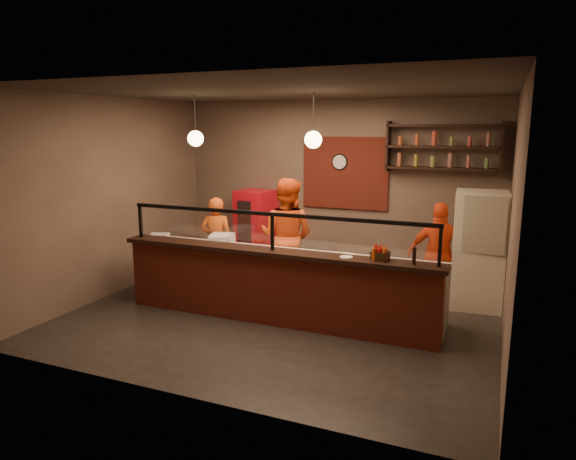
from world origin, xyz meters
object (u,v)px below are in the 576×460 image
at_px(cook_mid, 286,237).
at_px(red_cooler, 256,230).
at_px(cook_right, 440,255).
at_px(wall_clock, 340,162).
at_px(cook_left, 217,242).
at_px(fridge, 479,250).
at_px(condiment_caddy, 380,256).
at_px(pizza_dough, 343,257).
at_px(pepper_mill, 414,256).

relative_size(cook_mid, red_cooler, 1.25).
xyz_separation_m(cook_mid, red_cooler, (-1.11, 1.14, -0.19)).
relative_size(cook_right, red_cooler, 1.04).
relative_size(wall_clock, red_cooler, 0.19).
xyz_separation_m(cook_left, fridge, (4.22, 0.58, 0.12)).
bearing_deg(wall_clock, cook_mid, -107.06).
height_order(red_cooler, condiment_caddy, red_cooler).
bearing_deg(red_cooler, cook_right, -1.10).
height_order(wall_clock, fridge, wall_clock).
bearing_deg(red_cooler, cook_mid, -34.36).
xyz_separation_m(cook_mid, fridge, (2.94, 0.51, -0.07)).
relative_size(cook_mid, pizza_dough, 3.56).
bearing_deg(pizza_dough, cook_left, 164.98).
relative_size(wall_clock, fridge, 0.17).
relative_size(cook_right, fridge, 0.90).
bearing_deg(wall_clock, pizza_dough, -71.18).
relative_size(wall_clock, cook_left, 0.19).
xyz_separation_m(wall_clock, fridge, (2.50, -0.94, -1.21)).
xyz_separation_m(wall_clock, pepper_mill, (1.82, -2.77, -0.93)).
height_order(cook_mid, fridge, cook_mid).
bearing_deg(cook_left, fridge, 176.39).
xyz_separation_m(cook_right, red_cooler, (-3.50, 0.78, -0.03)).
xyz_separation_m(pizza_dough, condiment_caddy, (0.65, -0.54, 0.21)).
bearing_deg(pizza_dough, red_cooler, 140.84).
bearing_deg(fridge, cook_left, -175.58).
xyz_separation_m(cook_left, pepper_mill, (3.54, -1.25, 0.39)).
relative_size(fridge, red_cooler, 1.16).
relative_size(fridge, pepper_mill, 8.30).
bearing_deg(cook_left, pizza_dough, 153.49).
height_order(cook_mid, cook_right, cook_mid).
bearing_deg(cook_left, pepper_mill, 149.04).
bearing_deg(cook_mid, cook_left, 3.22).
height_order(pizza_dough, pepper_mill, pepper_mill).
bearing_deg(cook_mid, cook_right, -171.42).
relative_size(wall_clock, condiment_caddy, 1.47).
height_order(wall_clock, cook_right, wall_clock).
bearing_deg(wall_clock, pepper_mill, -56.71).
relative_size(wall_clock, pepper_mill, 1.39).
xyz_separation_m(cook_right, pepper_mill, (-0.13, -1.68, 0.36)).
bearing_deg(fridge, cook_mid, -173.61).
height_order(cook_left, fridge, fridge).
bearing_deg(pizza_dough, pepper_mill, -28.73).
bearing_deg(cook_mid, pizza_dough, 148.34).
bearing_deg(cook_right, cook_mid, 2.35).
height_order(cook_right, red_cooler, cook_right).
relative_size(cook_right, condiment_caddy, 7.88).
bearing_deg(pepper_mill, red_cooler, 143.89).
distance_m(pizza_dough, condiment_caddy, 0.87).
distance_m(wall_clock, condiment_caddy, 3.21).
height_order(condiment_caddy, pepper_mill, pepper_mill).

